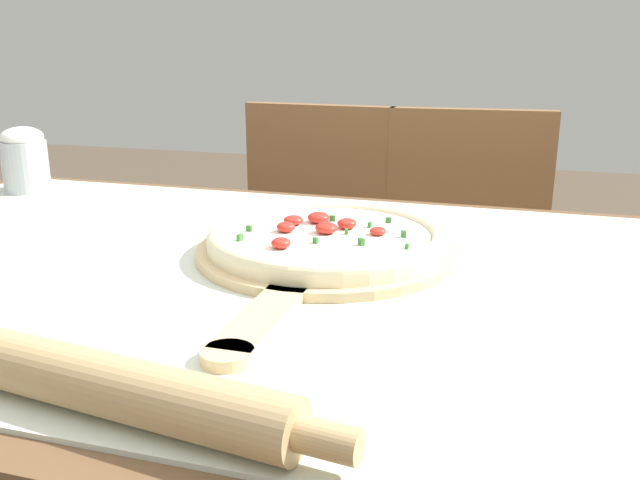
# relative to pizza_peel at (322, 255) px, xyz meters

# --- Properties ---
(dining_table) EXTENTS (1.48, 0.88, 0.75)m
(dining_table) POSITION_rel_pizza_peel_xyz_m (-0.05, -0.05, -0.11)
(dining_table) COLOR brown
(dining_table) RESTS_ON ground_plane
(towel_cloth) EXTENTS (1.40, 0.80, 0.00)m
(towel_cloth) POSITION_rel_pizza_peel_xyz_m (-0.05, -0.05, -0.01)
(towel_cloth) COLOR silver
(towel_cloth) RESTS_ON dining_table
(pizza_peel) EXTENTS (0.35, 0.52, 0.01)m
(pizza_peel) POSITION_rel_pizza_peel_xyz_m (0.00, 0.00, 0.00)
(pizza_peel) COLOR #D6B784
(pizza_peel) RESTS_ON towel_cloth
(pizza) EXTENTS (0.32, 0.32, 0.03)m
(pizza) POSITION_rel_pizza_peel_xyz_m (-0.00, 0.02, 0.02)
(pizza) COLOR beige
(pizza) RESTS_ON pizza_peel
(rolling_pin) EXTENTS (0.45, 0.10, 0.05)m
(rolling_pin) POSITION_rel_pizza_peel_xyz_m (-0.07, -0.41, 0.02)
(rolling_pin) COLOR tan
(rolling_pin) RESTS_ON towel_cloth
(chair_left) EXTENTS (0.42, 0.42, 0.88)m
(chair_left) POSITION_rel_pizza_peel_xyz_m (-0.24, 0.70, -0.26)
(chair_left) COLOR brown
(chair_left) RESTS_ON ground_plane
(chair_right) EXTENTS (0.42, 0.42, 0.88)m
(chair_right) POSITION_rel_pizza_peel_xyz_m (0.14, 0.70, -0.26)
(chair_right) COLOR brown
(chair_right) RESTS_ON ground_plane
(flour_cup) EXTENTS (0.08, 0.08, 0.12)m
(flour_cup) POSITION_rel_pizza_peel_xyz_m (-0.65, 0.24, 0.06)
(flour_cup) COLOR #B2B7BC
(flour_cup) RESTS_ON towel_cloth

